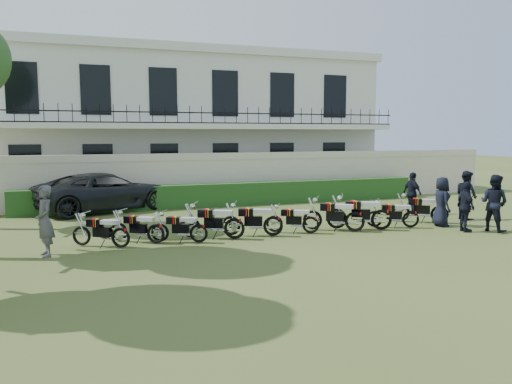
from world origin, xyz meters
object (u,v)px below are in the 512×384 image
Objects in this scene: officer_5 at (412,193)px; officer_1 at (494,203)px; motorcycle_7 at (382,215)px; motorcycle_0 at (121,233)px; officer_3 at (441,202)px; motorcycle_2 at (199,229)px; officer_2 at (466,207)px; motorcycle_9 at (440,210)px; motorcycle_6 at (355,217)px; suv at (106,192)px; motorcycle_5 at (311,221)px; motorcycle_4 at (273,221)px; motorcycle_3 at (234,223)px; motorcycle_1 at (156,229)px; motorcycle_8 at (411,215)px; inspector at (45,221)px; officer_4 at (466,195)px.

officer_1 is at bearing -178.48° from officer_5.
motorcycle_0 is at bearing 116.64° from motorcycle_7.
motorcycle_2 is at bearing 101.51° from officer_3.
officer_1 is 1.13× the size of officer_2.
motorcycle_2 is 8.75m from motorcycle_9.
officer_1 reaches higher than motorcycle_6.
officer_2 reaches higher than suv.
motorcycle_6 is 1.02× the size of officer_3.
motorcycle_9 is at bearing 5.46° from officer_2.
officer_1 reaches higher than motorcycle_5.
officer_2 reaches higher than motorcycle_4.
motorcycle_0 is 11.76m from officer_1.
motorcycle_3 is 1.26m from motorcycle_4.
motorcycle_9 reaches higher than motorcycle_1.
motorcycle_9 is (5.09, 0.14, 0.06)m from motorcycle_5.
officer_5 is (3.06, 2.49, 0.30)m from motorcycle_7.
motorcycle_5 is at bearing -67.54° from motorcycle_4.
motorcycle_1 is at bearing 111.62° from motorcycle_8.
motorcycle_4 is 6.48m from inspector.
officer_2 reaches higher than motorcycle_8.
motorcycle_1 is 7.27m from motorcycle_7.
motorcycle_0 is 0.83× the size of officer_1.
inspector is 12.53m from officer_3.
motorcycle_0 is 1.03× the size of motorcycle_1.
officer_5 is (1.89, 2.46, 0.39)m from motorcycle_8.
officer_2 is (8.51, -1.21, 0.39)m from motorcycle_2.
officer_4 is (1.81, 0.82, 0.06)m from officer_3.
officer_1 is (9.47, -1.41, 0.50)m from motorcycle_2.
motorcycle_6 reaches higher than motorcycle_1.
officer_2 is 0.98× the size of officer_5.
officer_1 reaches higher than motorcycle_1.
motorcycle_9 reaches higher than motorcycle_8.
officer_4 is (1.74, 1.91, 0.09)m from officer_2.
suv is at bearing 65.77° from officer_2.
motorcycle_0 is 0.89× the size of motorcycle_6.
inspector reaches higher than officer_4.
motorcycle_7 is at bearing -65.13° from motorcycle_2.
officer_4 is at bearing -39.72° from motorcycle_9.
officer_3 reaches higher than motorcycle_4.
officer_2 is at bearing -153.95° from motorcycle_9.
officer_1 is (8.35, -1.53, 0.43)m from motorcycle_3.
officer_3 is at bearing -58.65° from motorcycle_0.
motorcycle_8 is (6.13, -0.22, -0.06)m from motorcycle_3.
motorcycle_0 is 0.85× the size of officer_4.
motorcycle_0 is 0.99× the size of motorcycle_2.
officer_1 reaches higher than officer_3.
officer_1 is at bearing -129.19° from officer_3.
officer_1 is (13.55, -1.25, 0.00)m from inspector.
officer_5 is (0.68, 2.49, -0.02)m from officer_3.
motorcycle_3 is 7.52m from officer_2.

